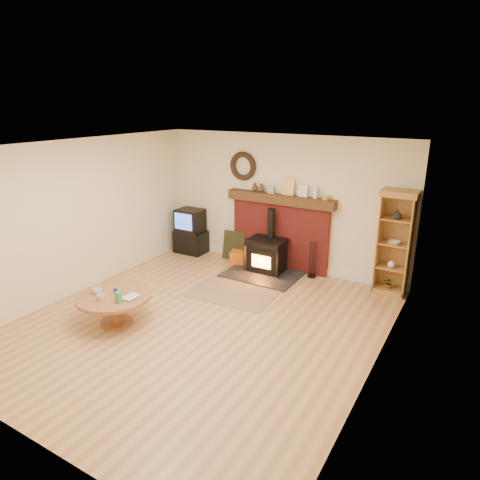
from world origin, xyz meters
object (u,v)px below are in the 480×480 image
Objects in this scene: wood_stove at (266,257)px; coffee_table at (114,300)px; tv_unit at (191,232)px; curio_cabinet at (395,243)px.

coffee_table is at bearing -109.28° from wood_stove.
curio_cabinet is (4.22, 0.08, 0.44)m from tv_unit.
tv_unit is at bearing -178.85° from curio_cabinet.
tv_unit is 0.54× the size of curio_cabinet.
coffee_table is (-1.02, -2.92, 0.05)m from wood_stove.
wood_stove is at bearing -5.84° from tv_unit.
wood_stove is at bearing 70.72° from coffee_table.
wood_stove reaches higher than tv_unit.
coffee_table is at bearing -73.40° from tv_unit.
tv_unit is at bearing 106.60° from coffee_table.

